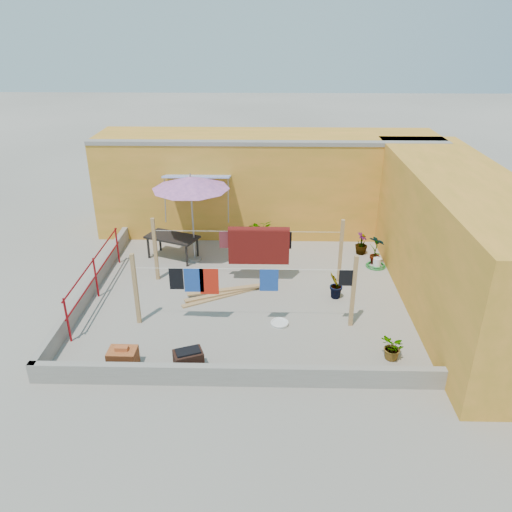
% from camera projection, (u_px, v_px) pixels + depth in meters
% --- Properties ---
extents(ground, '(80.00, 80.00, 0.00)m').
position_uv_depth(ground, '(247.00, 294.00, 13.08)').
color(ground, '#9E998E').
rests_on(ground, ground).
extents(wall_back, '(11.00, 3.27, 3.21)m').
position_uv_depth(wall_back, '(267.00, 182.00, 16.62)').
color(wall_back, orange).
rests_on(wall_back, ground).
extents(wall_right, '(2.40, 9.00, 3.20)m').
position_uv_depth(wall_right, '(457.00, 240.00, 12.29)').
color(wall_right, orange).
rests_on(wall_right, ground).
extents(parapet_front, '(8.30, 0.16, 0.44)m').
position_uv_depth(parapet_front, '(239.00, 375.00, 9.75)').
color(parapet_front, gray).
rests_on(parapet_front, ground).
extents(parapet_left, '(0.16, 7.30, 0.44)m').
position_uv_depth(parapet_left, '(91.00, 285.00, 13.07)').
color(parapet_left, gray).
rests_on(parapet_left, ground).
extents(red_railing, '(0.05, 4.20, 1.10)m').
position_uv_depth(red_railing, '(95.00, 272.00, 12.67)').
color(red_railing, maroon).
rests_on(red_railing, ground).
extents(clothesline_rig, '(5.09, 2.35, 1.80)m').
position_uv_depth(clothesline_rig, '(256.00, 251.00, 13.13)').
color(clothesline_rig, tan).
rests_on(clothesline_rig, ground).
extents(patio_umbrella, '(2.73, 2.73, 2.64)m').
position_uv_depth(patio_umbrella, '(191.00, 183.00, 13.96)').
color(patio_umbrella, gray).
rests_on(patio_umbrella, ground).
extents(outdoor_table, '(1.70, 1.30, 0.72)m').
position_uv_depth(outdoor_table, '(172.00, 238.00, 14.79)').
color(outdoor_table, black).
rests_on(outdoor_table, ground).
extents(brick_stack, '(0.58, 0.43, 0.51)m').
position_uv_depth(brick_stack, '(123.00, 358.00, 10.25)').
color(brick_stack, '#AB5227').
rests_on(brick_stack, ground).
extents(lumber_pile, '(2.09, 1.16, 0.13)m').
position_uv_depth(lumber_pile, '(223.00, 293.00, 12.98)').
color(lumber_pile, tan).
rests_on(lumber_pile, ground).
extents(brazier, '(0.68, 0.57, 0.52)m').
position_uv_depth(brazier, '(189.00, 361.00, 10.10)').
color(brazier, black).
rests_on(brazier, ground).
extents(white_basin, '(0.43, 0.43, 0.08)m').
position_uv_depth(white_basin, '(280.00, 323.00, 11.76)').
color(white_basin, silver).
rests_on(white_basin, ground).
extents(water_jug_a, '(0.20, 0.20, 0.31)m').
position_uv_depth(water_jug_a, '(377.00, 263.00, 14.42)').
color(water_jug_a, silver).
rests_on(water_jug_a, ground).
extents(water_jug_b, '(0.23, 0.23, 0.36)m').
position_uv_depth(water_jug_b, '(377.00, 263.00, 14.38)').
color(water_jug_b, silver).
rests_on(water_jug_b, ground).
extents(green_hose, '(0.58, 0.58, 0.08)m').
position_uv_depth(green_hose, '(376.00, 265.00, 14.53)').
color(green_hose, '#197428').
rests_on(green_hose, ground).
extents(plant_back_a, '(0.98, 0.94, 0.85)m').
position_uv_depth(plant_back_a, '(259.00, 232.00, 15.78)').
color(plant_back_a, '#195317').
rests_on(plant_back_a, ground).
extents(plant_back_b, '(0.49, 0.49, 0.68)m').
position_uv_depth(plant_back_b, '(361.00, 243.00, 15.21)').
color(plant_back_b, '#195317').
rests_on(plant_back_b, ground).
extents(plant_right_a, '(0.58, 0.57, 0.92)m').
position_uv_depth(plant_right_a, '(376.00, 250.00, 14.51)').
color(plant_right_a, '#195317').
rests_on(plant_right_a, ground).
extents(plant_right_b, '(0.45, 0.50, 0.75)m').
position_uv_depth(plant_right_b, '(336.00, 285.00, 12.73)').
color(plant_right_b, '#195317').
rests_on(plant_right_b, ground).
extents(plant_right_c, '(0.55, 0.60, 0.58)m').
position_uv_depth(plant_right_c, '(393.00, 348.00, 10.44)').
color(plant_right_c, '#195317').
rests_on(plant_right_c, ground).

